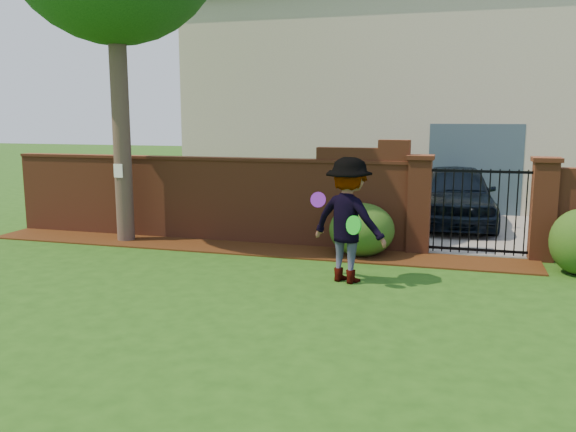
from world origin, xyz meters
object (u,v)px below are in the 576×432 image
(car, at_px, (457,196))
(frisbee_green, at_px, (354,225))
(frisbee_purple, at_px, (318,200))
(man, at_px, (347,220))

(car, bearing_deg, frisbee_green, -108.16)
(frisbee_purple, bearing_deg, man, 17.03)
(man, relative_size, frisbee_purple, 8.14)
(man, distance_m, frisbee_green, 0.37)
(man, distance_m, frisbee_purple, 0.56)
(car, distance_m, man, 5.77)
(frisbee_green, bearing_deg, car, 75.97)
(car, height_order, man, man)
(car, bearing_deg, frisbee_purple, -114.13)
(man, relative_size, frisbee_green, 6.74)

